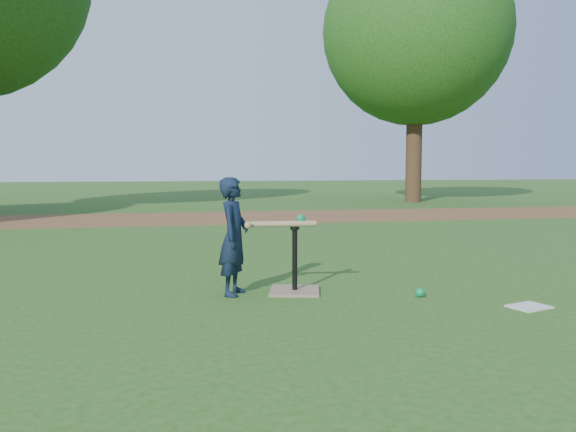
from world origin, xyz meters
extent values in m
plane|color=#285116|center=(0.00, 0.00, 0.00)|extent=(80.00, 80.00, 0.00)
cube|color=brown|center=(0.00, 7.50, 0.01)|extent=(24.00, 3.00, 0.01)
imported|color=black|center=(-0.45, 0.08, 0.51)|extent=(0.37, 0.44, 1.02)
sphere|color=#0C8A4A|center=(1.08, -0.33, 0.04)|extent=(0.08, 0.08, 0.08)
cube|color=silver|center=(1.78, -0.83, 0.01)|extent=(0.35, 0.31, 0.01)
cube|color=#8C7759|center=(0.08, 0.07, 0.01)|extent=(0.52, 0.52, 0.02)
cylinder|color=black|center=(0.08, 0.07, 0.30)|extent=(0.05, 0.05, 0.55)
cylinder|color=black|center=(0.08, 0.07, 0.58)|extent=(0.08, 0.08, 0.06)
cylinder|color=tan|center=(-0.04, 0.05, 0.61)|extent=(0.60, 0.09, 0.05)
sphere|color=tan|center=(-0.34, 0.01, 0.61)|extent=(0.06, 0.06, 0.06)
sphere|color=#0C8A4A|center=(0.13, 0.08, 0.65)|extent=(0.08, 0.08, 0.08)
cylinder|color=#382316|center=(6.50, 12.00, 1.71)|extent=(0.50, 0.50, 3.42)
sphere|color=#285B19|center=(6.50, 12.00, 5.30)|extent=(5.80, 5.80, 5.80)
camera|label=1|loc=(-0.95, -4.70, 1.10)|focal=35.00mm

